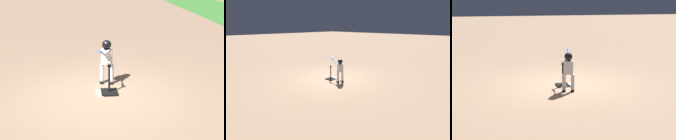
# 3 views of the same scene
# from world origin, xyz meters

# --- Properties ---
(ground_plane) EXTENTS (90.00, 90.00, 0.00)m
(ground_plane) POSITION_xyz_m (0.00, 0.00, 0.00)
(ground_plane) COLOR #93755B
(home_plate) EXTENTS (0.50, 0.50, 0.02)m
(home_plate) POSITION_xyz_m (-0.22, 0.08, 0.01)
(home_plate) COLOR white
(home_plate) RESTS_ON ground_plane
(batting_tee) EXTENTS (0.44, 0.40, 0.72)m
(batting_tee) POSITION_xyz_m (-0.21, 0.16, 0.10)
(batting_tee) COLOR black
(batting_tee) RESTS_ON ground_plane
(batter_child) EXTENTS (1.03, 0.46, 1.15)m
(batter_child) POSITION_xyz_m (-0.83, 0.15, 0.73)
(batter_child) COLOR silver
(batter_child) RESTS_ON ground_plane
(baseball) EXTENTS (0.07, 0.07, 0.07)m
(baseball) POSITION_xyz_m (-0.21, 0.16, 0.75)
(baseball) COLOR white
(baseball) RESTS_ON batting_tee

